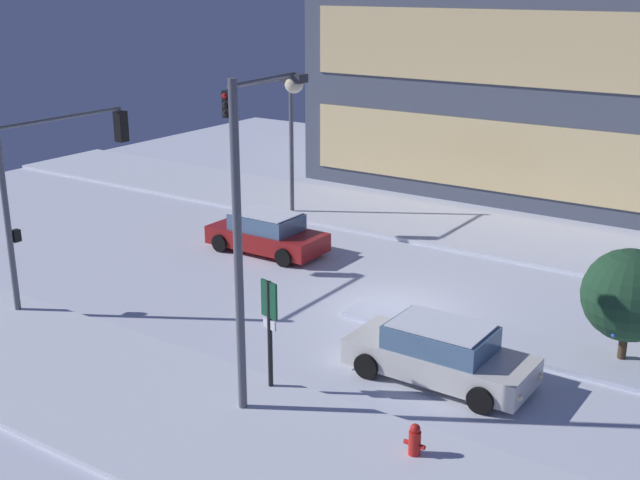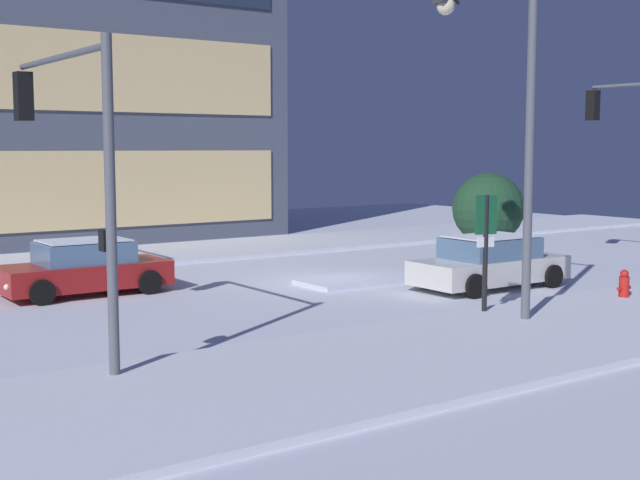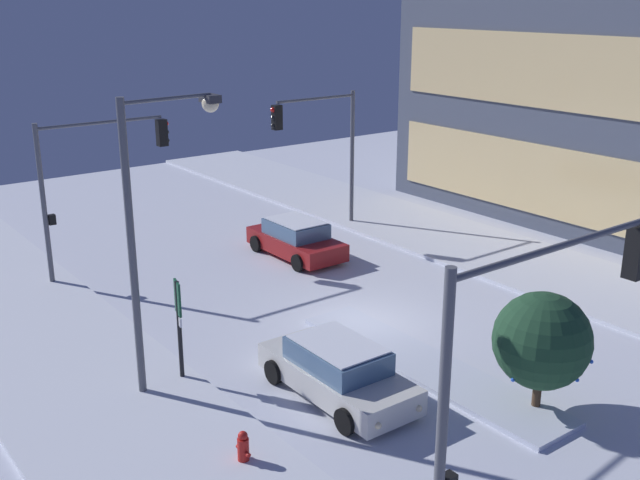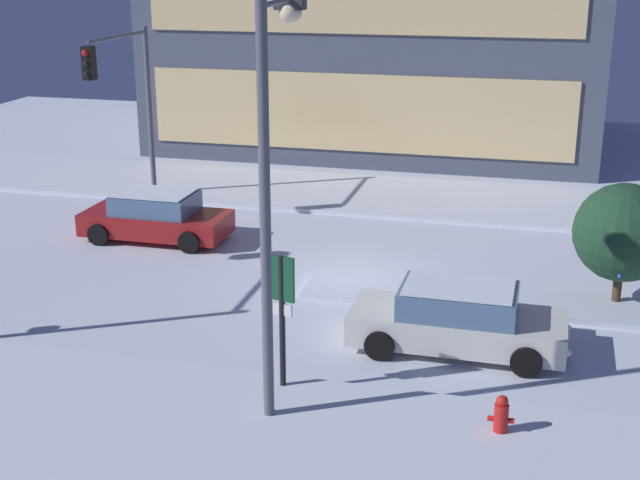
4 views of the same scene
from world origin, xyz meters
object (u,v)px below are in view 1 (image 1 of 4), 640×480
traffic_light_corner_near_left (58,171)px  decorated_tree_median (629,295)px  fire_hydrant (415,443)px  traffic_light_corner_far_left (266,122)px  car_far (267,233)px  parking_info_sign (270,322)px  street_lamp_arched (256,197)px  car_near (440,354)px

traffic_light_corner_near_left → decorated_tree_median: size_ratio=1.86×
fire_hydrant → traffic_light_corner_far_left: bearing=137.3°
car_far → fire_hydrant: size_ratio=5.31×
parking_info_sign → decorated_tree_median: decorated_tree_median is taller
car_far → traffic_light_corner_far_left: 5.06m
fire_hydrant → decorated_tree_median: bearing=71.3°
street_lamp_arched → decorated_tree_median: 10.02m
traffic_light_corner_far_left → fire_hydrant: (13.09, -12.08, -3.78)m
traffic_light_corner_far_left → parking_info_sign: (8.77, -11.35, -2.35)m
car_near → traffic_light_corner_far_left: traffic_light_corner_far_left is taller
car_far → car_near: bearing=150.2°
street_lamp_arched → car_far: bearing=31.2°
traffic_light_corner_far_left → street_lamp_arched: street_lamp_arched is taller
traffic_light_corner_near_left → traffic_light_corner_far_left: traffic_light_corner_far_left is taller
parking_info_sign → traffic_light_corner_near_left: bearing=94.7°
parking_info_sign → car_near: bearing=-33.7°
car_far → traffic_light_corner_far_left: size_ratio=0.75×
car_near → fire_hydrant: 3.76m
car_near → car_far: same height
car_near → traffic_light_corner_far_left: bearing=145.0°
car_near → car_far: 11.20m
street_lamp_arched → parking_info_sign: size_ratio=2.69×
car_near → street_lamp_arched: bearing=-133.3°
fire_hydrant → car_far: bearing=139.9°
car_far → decorated_tree_median: (13.28, -2.07, 1.20)m
car_far → traffic_light_corner_near_left: size_ratio=0.78×
traffic_light_corner_near_left → street_lamp_arched: street_lamp_arched is taller
car_near → traffic_light_corner_near_left: 12.91m
car_near → parking_info_sign: 4.38m
traffic_light_corner_near_left → street_lamp_arched: size_ratio=0.76×
car_near → traffic_light_corner_near_left: (-12.41, -1.26, 3.32)m
parking_info_sign → fire_hydrant: bearing=-85.3°
car_near → street_lamp_arched: size_ratio=0.62×
street_lamp_arched → parking_info_sign: bearing=-3.9°
car_far → decorated_tree_median: decorated_tree_median is taller
decorated_tree_median → fire_hydrant: bearing=-108.7°
street_lamp_arched → fire_hydrant: (4.30, -0.30, -4.59)m
street_lamp_arched → decorated_tree_median: size_ratio=2.46×
fire_hydrant → parking_info_sign: 4.60m
traffic_light_corner_far_left → street_lamp_arched: 14.72m
traffic_light_corner_far_left → parking_info_sign: traffic_light_corner_far_left is taller
traffic_light_corner_far_left → fire_hydrant: 18.21m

